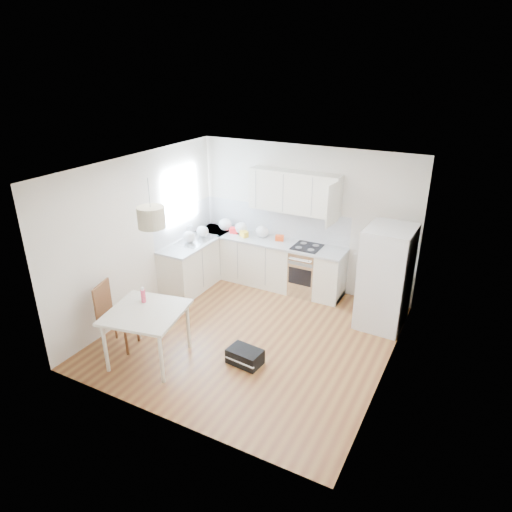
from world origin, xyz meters
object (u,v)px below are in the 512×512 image
at_px(dining_table, 146,316).
at_px(gym_bag, 245,356).
at_px(refrigerator, 387,278).
at_px(dining_chair, 118,317).

xyz_separation_m(dining_table, gym_bag, (1.28, 0.56, -0.60)).
height_order(refrigerator, dining_table, refrigerator).
bearing_deg(dining_chair, refrigerator, 21.05).
bearing_deg(refrigerator, dining_chair, -141.20).
distance_m(dining_table, dining_chair, 0.63).
bearing_deg(dining_table, refrigerator, 31.68).
relative_size(refrigerator, dining_table, 1.41).
distance_m(refrigerator, dining_table, 3.79).
bearing_deg(gym_bag, refrigerator, 59.47).
bearing_deg(refrigerator, dining_table, -135.23).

